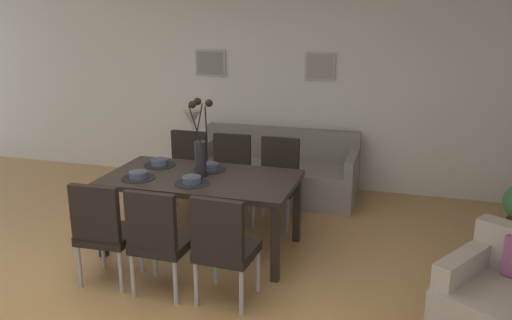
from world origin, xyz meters
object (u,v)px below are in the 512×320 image
at_px(dining_table, 201,184).
at_px(dining_chair_mid_left, 223,244).
at_px(bowl_near_left, 138,174).
at_px(table_lamp, 192,122).
at_px(sofa, 276,174).
at_px(armchair, 510,304).
at_px(centerpiece_vase, 200,147).
at_px(framed_picture_center, 320,67).
at_px(dining_chair_mid_right, 277,177).
at_px(side_table, 194,170).
at_px(dining_chair_near_left, 104,228).
at_px(bowl_near_right, 160,161).
at_px(framed_picture_left, 210,63).
at_px(dining_chair_far_left, 158,237).
at_px(dining_chair_far_right, 230,172).
at_px(dining_chair_near_right, 186,168).
at_px(bowl_far_right, 210,166).
at_px(bowl_far_left, 192,179).

bearing_deg(dining_table, dining_chair_mid_left, -58.74).
bearing_deg(dining_table, bowl_near_left, -157.84).
distance_m(dining_table, table_lamp, 1.81).
height_order(sofa, table_lamp, table_lamp).
relative_size(dining_table, armchair, 1.64).
xyz_separation_m(centerpiece_vase, framed_picture_center, (0.73, 2.17, 0.54)).
bearing_deg(sofa, bowl_near_left, -113.85).
relative_size(dining_chair_mid_right, side_table, 1.77).
bearing_deg(dining_chair_near_left, bowl_near_left, 91.74).
xyz_separation_m(bowl_near_right, framed_picture_center, (1.27, 1.95, 0.79)).
relative_size(dining_chair_mid_right, framed_picture_left, 2.20).
bearing_deg(dining_chair_far_left, table_lamp, 106.87).
height_order(dining_table, dining_chair_far_right, dining_chair_far_right).
distance_m(dining_chair_far_left, dining_chair_mid_right, 1.86).
distance_m(dining_chair_near_right, sofa, 1.19).
height_order(dining_chair_mid_left, bowl_far_right, dining_chair_mid_left).
distance_m(dining_chair_near_right, bowl_far_left, 1.26).
bearing_deg(dining_chair_far_left, framed_picture_left, 103.19).
bearing_deg(dining_chair_near_right, sofa, 43.16).
xyz_separation_m(dining_chair_mid_right, framed_picture_left, (-1.25, 1.29, 1.06)).
bearing_deg(sofa, centerpiece_vase, -100.16).
bearing_deg(bowl_far_right, framed_picture_center, 69.52).
height_order(dining_chair_near_right, table_lamp, table_lamp).
distance_m(dining_chair_near_left, dining_chair_mid_left, 1.06).
bearing_deg(dining_chair_far_right, bowl_far_right, -87.95).
distance_m(centerpiece_vase, bowl_near_left, 0.63).
bearing_deg(bowl_far_right, dining_chair_mid_right, 51.54).
relative_size(dining_chair_far_left, armchair, 0.84).
bearing_deg(table_lamp, side_table, 0.00).
relative_size(dining_chair_far_left, centerpiece_vase, 1.25).
height_order(dining_table, dining_chair_mid_left, dining_chair_mid_left).
xyz_separation_m(bowl_near_left, side_table, (-0.23, 1.84, -0.52)).
height_order(dining_chair_far_right, bowl_far_left, dining_chair_far_right).
bearing_deg(dining_chair_far_right, dining_chair_near_left, -105.77).
height_order(dining_chair_near_right, dining_chair_mid_left, same).
bearing_deg(dining_chair_mid_left, bowl_near_right, 134.22).
bearing_deg(side_table, bowl_far_left, -67.20).
xyz_separation_m(bowl_far_right, framed_picture_left, (-0.73, 1.95, 0.79)).
relative_size(dining_chair_mid_right, bowl_far_right, 5.41).
bearing_deg(framed_picture_left, sofa, -25.06).
xyz_separation_m(dining_chair_mid_left, bowl_far_right, (-0.54, 1.11, 0.27)).
height_order(centerpiece_vase, framed_picture_left, framed_picture_left).
bearing_deg(bowl_near_right, table_lamp, 99.44).
xyz_separation_m(dining_chair_far_right, bowl_near_left, (-0.52, -1.10, 0.27)).
bearing_deg(centerpiece_vase, dining_chair_near_right, 122.02).
xyz_separation_m(dining_table, framed_picture_left, (-0.73, 2.17, 0.90)).
distance_m(dining_chair_near_right, bowl_near_left, 1.14).
relative_size(dining_chair_mid_left, armchair, 0.84).
relative_size(dining_chair_near_left, bowl_near_right, 5.41).
relative_size(dining_table, dining_chair_mid_right, 1.96).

